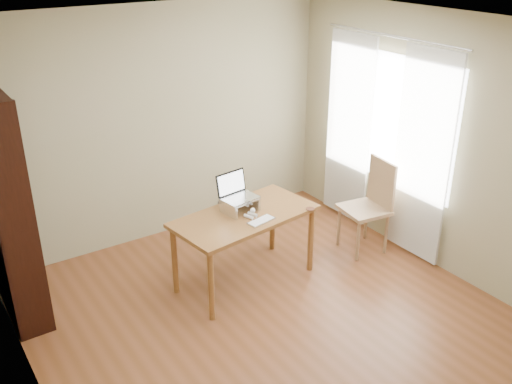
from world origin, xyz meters
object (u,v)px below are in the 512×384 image
desk (245,223)px  cat (236,204)px  laptop (237,191)px  keyboard (261,221)px  chair (370,202)px  bookshelf (7,210)px

desk → cat: 0.20m
desk → cat: size_ratio=2.99×
laptop → cat: size_ratio=0.74×
laptop → keyboard: laptop is taller
desk → chair: bearing=-14.6°
cat → desk: bearing=-93.3°
keyboard → bookshelf: bearing=144.2°
bookshelf → keyboard: (2.02, -0.93, -0.29)m
cat → chair: bearing=-30.2°
bookshelf → laptop: bearing=-16.1°
desk → keyboard: size_ratio=4.98×
bookshelf → chair: (3.48, -0.90, -0.49)m
desk → keyboard: keyboard is taller
desk → keyboard: (0.04, -0.22, 0.11)m
chair → bookshelf: bearing=173.7°
laptop → keyboard: bearing=-90.3°
bookshelf → desk: bookshelf is taller
keyboard → cat: size_ratio=0.60×
cat → laptop: bearing=24.0°
bookshelf → cat: bookshelf is taller
bookshelf → desk: bearing=-19.8°
laptop → chair: bearing=-19.8°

